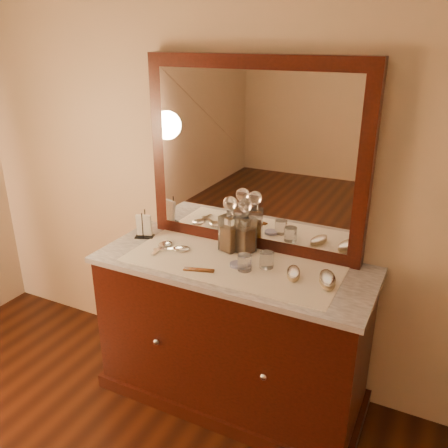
{
  "coord_description": "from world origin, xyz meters",
  "views": [
    {
      "loc": [
        0.92,
        0.01,
        1.93
      ],
      "look_at": [
        0.0,
        1.85,
        1.1
      ],
      "focal_mm": 37.61,
      "sensor_mm": 36.0,
      "label": 1
    }
  ],
  "objects": [
    {
      "name": "knob_left",
      "position": [
        -0.3,
        1.67,
        0.45
      ],
      "size": [
        0.04,
        0.04,
        0.04
      ],
      "primitive_type": "sphere",
      "color": "silver",
      "rests_on": "dresser_cabinet"
    },
    {
      "name": "marble_top",
      "position": [
        0.0,
        1.96,
        0.83
      ],
      "size": [
        1.44,
        0.59,
        0.03
      ],
      "primitive_type": "cube",
      "color": "silver",
      "rests_on": "dresser_cabinet"
    },
    {
      "name": "hand_mirror_inner",
      "position": [
        -0.32,
        1.95,
        0.86
      ],
      "size": [
        0.19,
        0.14,
        0.02
      ],
      "color": "silver",
      "rests_on": "lace_runner"
    },
    {
      "name": "napkin_rack",
      "position": [
        -0.6,
        2.03,
        0.91
      ],
      "size": [
        0.12,
        0.1,
        0.16
      ],
      "color": "black",
      "rests_on": "marble_top"
    },
    {
      "name": "mirror_glass",
      "position": [
        0.0,
        2.17,
        1.35
      ],
      "size": [
        1.06,
        0.01,
        0.86
      ],
      "primitive_type": "cube",
      "color": "white",
      "rests_on": "marble_top"
    },
    {
      "name": "brush_far",
      "position": [
        0.49,
        1.94,
        0.88
      ],
      "size": [
        0.13,
        0.18,
        0.05
      ],
      "color": "tan",
      "rests_on": "lace_runner"
    },
    {
      "name": "pin_dish",
      "position": [
        0.04,
        1.93,
        0.86
      ],
      "size": [
        0.1,
        0.1,
        0.01
      ],
      "primitive_type": "cylinder",
      "rotation": [
        0.0,
        0.0,
        -0.26
      ],
      "color": "silver",
      "rests_on": "lace_runner"
    },
    {
      "name": "comb",
      "position": [
        -0.11,
        1.79,
        0.86
      ],
      "size": [
        0.16,
        0.07,
        0.01
      ],
      "primitive_type": "cube",
      "rotation": [
        0.0,
        0.0,
        0.29
      ],
      "color": "brown",
      "rests_on": "lace_runner"
    },
    {
      "name": "brush_near",
      "position": [
        0.33,
        1.94,
        0.87
      ],
      "size": [
        0.1,
        0.15,
        0.04
      ],
      "color": "tan",
      "rests_on": "lace_runner"
    },
    {
      "name": "hand_mirror_outer",
      "position": [
        -0.42,
        1.96,
        0.86
      ],
      "size": [
        0.08,
        0.19,
        0.02
      ],
      "color": "silver",
      "rests_on": "lace_runner"
    },
    {
      "name": "mirror_frame",
      "position": [
        0.0,
        2.2,
        1.35
      ],
      "size": [
        1.2,
        0.08,
        1.0
      ],
      "primitive_type": "cube",
      "color": "black",
      "rests_on": "marble_top"
    },
    {
      "name": "decanter_right",
      "position": [
        0.0,
        2.1,
        0.97
      ],
      "size": [
        0.12,
        0.12,
        0.3
      ],
      "color": "#965615",
      "rests_on": "lace_runner"
    },
    {
      "name": "tumblers",
      "position": [
        0.13,
        1.94,
        0.89
      ],
      "size": [
        0.16,
        0.15,
        0.08
      ],
      "color": "white",
      "rests_on": "lace_runner"
    },
    {
      "name": "dresser_plinth",
      "position": [
        0.0,
        1.96,
        0.04
      ],
      "size": [
        1.46,
        0.59,
        0.08
      ],
      "primitive_type": "cube",
      "color": "black",
      "rests_on": "floor"
    },
    {
      "name": "dresser_cabinet",
      "position": [
        0.0,
        1.96,
        0.41
      ],
      "size": [
        1.4,
        0.55,
        0.82
      ],
      "primitive_type": "cube",
      "color": "black",
      "rests_on": "floor"
    },
    {
      "name": "lace_runner",
      "position": [
        0.0,
        1.94,
        0.85
      ],
      "size": [
        1.1,
        0.45,
        0.0
      ],
      "primitive_type": "cube",
      "color": "silver",
      "rests_on": "marble_top"
    },
    {
      "name": "knob_right",
      "position": [
        0.3,
        1.67,
        0.45
      ],
      "size": [
        0.04,
        0.04,
        0.04
      ],
      "primitive_type": "sphere",
      "color": "silver",
      "rests_on": "dresser_cabinet"
    },
    {
      "name": "decanter_left",
      "position": [
        -0.08,
        2.08,
        0.97
      ],
      "size": [
        0.12,
        0.12,
        0.3
      ],
      "color": "#965615",
      "rests_on": "lace_runner"
    }
  ]
}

